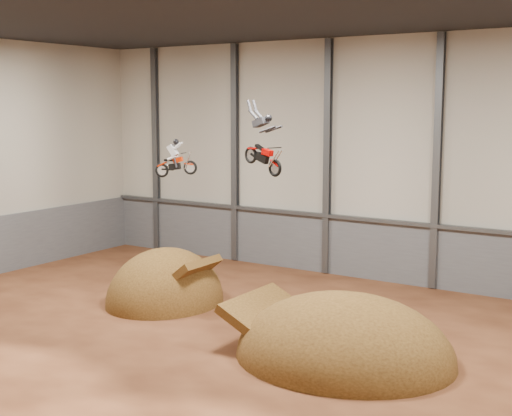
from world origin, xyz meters
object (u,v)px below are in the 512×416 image
(takeoff_ramp, at_px, (165,302))
(landing_ramp, at_px, (344,358))
(fmx_rider_b, at_px, (261,138))
(fmx_rider_a, at_px, (177,156))

(takeoff_ramp, distance_m, landing_ramp, 11.61)
(landing_ramp, relative_size, fmx_rider_b, 2.91)
(landing_ramp, bearing_deg, takeoff_ramp, 168.05)
(takeoff_ramp, xyz_separation_m, fmx_rider_a, (1.10, -0.25, 7.64))
(fmx_rider_a, xyz_separation_m, fmx_rider_b, (5.88, -1.51, 1.07))
(takeoff_ramp, bearing_deg, fmx_rider_b, -14.14)
(takeoff_ramp, distance_m, fmx_rider_a, 7.72)
(fmx_rider_a, distance_m, fmx_rider_b, 6.17)
(landing_ramp, height_order, fmx_rider_a, fmx_rider_a)
(fmx_rider_a, bearing_deg, fmx_rider_b, -33.53)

